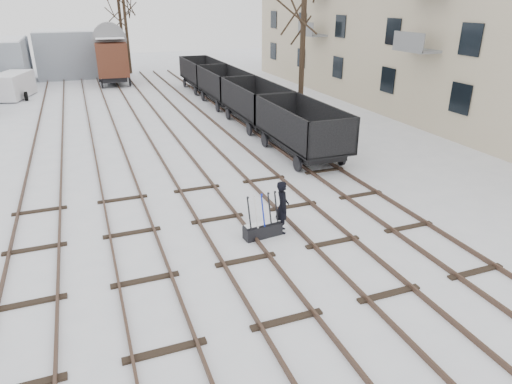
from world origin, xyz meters
TOP-DOWN VIEW (x-y plane):
  - ground at (0.00, 0.00)m, footprint 120.00×120.00m
  - tracks at (-0.00, 13.67)m, footprint 13.90×52.00m
  - shed_right at (-4.00, 40.00)m, footprint 7.00×6.00m
  - ground_frame at (1.05, 1.24)m, footprint 1.34×0.56m
  - worker at (1.80, 1.34)m, footprint 0.62×0.77m
  - freight_wagon_a at (6.00, 8.48)m, footprint 2.51×6.27m
  - freight_wagon_b at (6.00, 14.88)m, footprint 2.51×6.27m
  - freight_wagon_c at (6.00, 21.28)m, footprint 2.51×6.27m
  - freight_wagon_d at (6.00, 27.68)m, footprint 2.51×6.27m
  - box_van_wagon at (-0.86, 33.56)m, footprint 3.16×5.62m
  - panel_van at (-8.85, 29.59)m, footprint 3.09×4.79m
  - tree_near at (7.95, 12.62)m, footprint 0.30×0.30m
  - tree_far_left at (0.92, 40.59)m, footprint 0.30×0.30m
  - tree_far_right at (1.33, 39.68)m, footprint 0.30×0.30m

SIDE VIEW (x-z plane):
  - ground at x=0.00m, z-range 0.00..0.00m
  - tracks at x=0.00m, z-range -0.01..0.16m
  - ground_frame at x=1.05m, z-range -0.46..1.03m
  - worker at x=1.80m, z-range 0.00..1.83m
  - freight_wagon_a at x=6.00m, z-range -0.30..2.26m
  - freight_wagon_b at x=6.00m, z-range -0.30..2.26m
  - freight_wagon_c at x=6.00m, z-range -0.30..2.26m
  - freight_wagon_d at x=6.00m, z-range -0.30..2.26m
  - panel_van at x=-8.85m, z-range 0.04..2.00m
  - shed_right at x=-4.00m, z-range 0.00..4.50m
  - box_van_wagon at x=-0.86m, z-range 0.35..4.54m
  - tree_far_left at x=0.92m, z-range 0.00..7.29m
  - tree_near at x=7.95m, z-range 0.00..7.86m
  - tree_far_right at x=1.33m, z-range 0.00..8.29m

